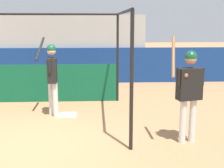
{
  "coord_description": "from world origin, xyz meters",
  "views": [
    {
      "loc": [
        1.34,
        -5.77,
        2.35
      ],
      "look_at": [
        1.68,
        0.97,
        1.0
      ],
      "focal_mm": 50.0,
      "sensor_mm": 36.0,
      "label": 1
    }
  ],
  "objects": [
    {
      "name": "player_waiting",
      "position": [
        3.11,
        -0.0,
        1.11
      ],
      "size": [
        0.73,
        0.54,
        2.08
      ],
      "rotation": [
        0.0,
        0.0,
        -2.9
      ],
      "color": "silver",
      "rests_on": "ground"
    },
    {
      "name": "outfield_wall",
      "position": [
        0.0,
        6.26,
        0.68
      ],
      "size": [
        24.0,
        0.12,
        1.36
      ],
      "color": "navy",
      "rests_on": "ground"
    },
    {
      "name": "player_batter",
      "position": [
        0.23,
        1.95,
        1.1
      ],
      "size": [
        0.53,
        0.9,
        1.96
      ],
      "rotation": [
        0.0,
        0.0,
        1.63
      ],
      "color": "silver",
      "rests_on": "ground"
    },
    {
      "name": "home_plate",
      "position": [
        0.59,
        1.94,
        0.01
      ],
      "size": [
        0.44,
        0.44,
        0.02
      ],
      "color": "white",
      "rests_on": "ground"
    },
    {
      "name": "batting_cage",
      "position": [
        0.2,
        2.67,
        1.14
      ],
      "size": [
        3.61,
        3.75,
        2.59
      ],
      "color": "black",
      "rests_on": "ground"
    },
    {
      "name": "ground_plane",
      "position": [
        0.0,
        0.0,
        0.0
      ],
      "size": [
        60.0,
        60.0,
        0.0
      ],
      "primitive_type": "plane",
      "color": "#A8754C"
    },
    {
      "name": "bleacher_section",
      "position": [
        0.0,
        7.52,
        1.32
      ],
      "size": [
        6.5,
        2.4,
        2.64
      ],
      "color": "#9E9E99",
      "rests_on": "ground"
    }
  ]
}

